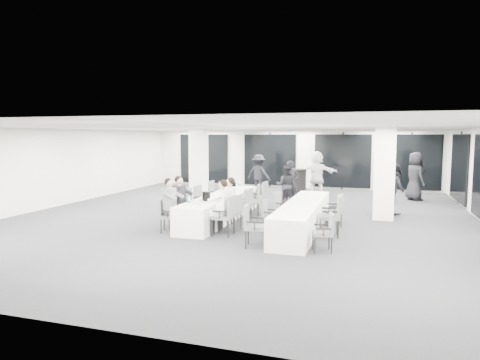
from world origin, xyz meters
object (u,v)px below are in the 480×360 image
(chair_main_right_far, at_px, (261,195))
(chair_side_right_far, at_px, (337,208))
(chair_main_right_mid, at_px, (244,204))
(standing_guest_a, at_px, (291,180))
(standing_guest_h, at_px, (393,185))
(chair_side_left_mid, at_px, (269,214))
(banquet_table_side, at_px, (303,216))
(chair_main_left_near, at_px, (166,213))
(chair_side_right_near, at_px, (326,230))
(banquet_table_main, at_px, (221,208))
(standing_guest_c, at_px, (259,171))
(standing_guest_e, at_px, (415,173))
(ice_bucket_far, at_px, (232,186))
(standing_guest_d, at_px, (391,174))
(standing_guest_b, at_px, (286,182))
(chair_main_left_mid, at_px, (193,202))
(chair_side_left_near, at_px, (252,223))
(chair_side_right_mid, at_px, (333,213))
(ice_bucket_near, at_px, (206,196))
(chair_main_left_fourth, at_px, (202,199))
(chair_main_right_near, at_px, (226,213))
(chair_main_left_far, at_px, (215,193))
(chair_main_right_fourth, at_px, (254,198))
(cocktail_table, at_px, (297,183))
(chair_side_left_far, at_px, (281,204))
(chair_main_left_second, at_px, (176,206))
(chair_main_right_second, at_px, (234,210))
(standing_guest_f, at_px, (317,170))

(chair_main_right_far, xyz_separation_m, chair_side_right_far, (2.59, -1.43, -0.08))
(chair_main_right_mid, xyz_separation_m, standing_guest_a, (0.65, 3.88, 0.34))
(standing_guest_h, bearing_deg, chair_side_left_mid, 114.17)
(banquet_table_side, xyz_separation_m, standing_guest_a, (-1.11, 4.25, 0.54))
(banquet_table_side, xyz_separation_m, chair_main_left_near, (-3.43, -1.26, 0.13))
(chair_side_right_near, bearing_deg, banquet_table_main, 38.05)
(standing_guest_c, distance_m, standing_guest_e, 6.45)
(ice_bucket_far, bearing_deg, standing_guest_h, 13.66)
(standing_guest_d, bearing_deg, chair_side_right_near, 35.32)
(standing_guest_a, bearing_deg, standing_guest_b, -132.66)
(chair_main_left_mid, xyz_separation_m, chair_side_right_near, (4.26, -2.50, -0.05))
(chair_side_left_near, height_order, chair_side_right_mid, chair_side_right_mid)
(chair_main_left_mid, relative_size, ice_bucket_near, 3.61)
(chair_side_right_far, xyz_separation_m, standing_guest_d, (1.64, 5.08, 0.56))
(chair_main_left_fourth, bearing_deg, standing_guest_a, 147.37)
(chair_main_right_near, height_order, chair_side_left_mid, chair_main_right_near)
(chair_main_left_far, height_order, standing_guest_h, standing_guest_h)
(chair_main_right_fourth, bearing_deg, chair_main_left_mid, 107.38)
(chair_main_left_fourth, bearing_deg, standing_guest_d, 133.54)
(chair_side_right_far, bearing_deg, standing_guest_e, -34.75)
(banquet_table_side, relative_size, chair_side_right_mid, 4.83)
(standing_guest_b, bearing_deg, ice_bucket_near, 68.29)
(chair_main_right_near, bearing_deg, standing_guest_e, -32.30)
(chair_main_left_mid, height_order, chair_main_right_near, chair_main_right_near)
(chair_main_left_mid, bearing_deg, chair_main_left_fourth, 177.15)
(standing_guest_d, distance_m, ice_bucket_far, 6.46)
(cocktail_table, relative_size, chair_main_right_mid, 1.13)
(chair_main_left_fourth, xyz_separation_m, standing_guest_h, (5.86, 2.08, 0.41))
(chair_main_right_mid, height_order, chair_side_left_far, chair_main_right_mid)
(chair_main_left_second, distance_m, chair_main_right_near, 1.77)
(chair_main_left_mid, distance_m, chair_main_right_fourth, 1.93)
(cocktail_table, height_order, standing_guest_e, standing_guest_e)
(chair_main_right_mid, bearing_deg, cocktail_table, 2.90)
(chair_side_left_mid, bearing_deg, standing_guest_e, 151.11)
(chair_main_left_fourth, relative_size, chair_side_right_mid, 0.92)
(chair_main_left_near, distance_m, chair_side_right_near, 4.31)
(chair_side_left_mid, distance_m, chair_side_right_far, 2.12)
(chair_main_left_second, distance_m, chair_main_right_far, 3.40)
(cocktail_table, bearing_deg, chair_side_right_mid, -73.03)
(chair_main_right_second, bearing_deg, chair_main_left_second, 99.24)
(chair_main_left_mid, height_order, standing_guest_a, standing_guest_a)
(chair_main_left_second, xyz_separation_m, standing_guest_h, (5.87, 3.94, 0.36))
(chair_main_left_fourth, relative_size, chair_side_left_mid, 1.10)
(standing_guest_d, bearing_deg, chair_main_left_far, -12.19)
(chair_side_left_far, relative_size, standing_guest_f, 0.40)
(chair_main_right_mid, height_order, standing_guest_h, standing_guest_h)
(chair_side_left_near, distance_m, chair_side_right_near, 1.66)
(chair_main_right_second, bearing_deg, chair_main_left_near, 119.07)
(chair_main_left_second, height_order, chair_main_left_mid, chair_main_left_second)
(chair_main_left_fourth, height_order, chair_main_right_second, chair_main_right_second)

